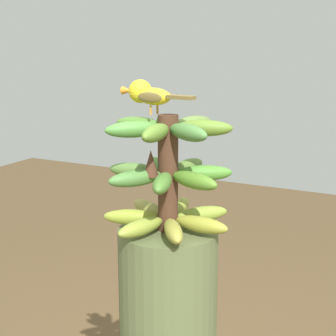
# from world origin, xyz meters

# --- Properties ---
(banana_bunch) EXTENTS (0.31, 0.31, 0.27)m
(banana_bunch) POSITION_xyz_m (-0.00, 0.00, 1.12)
(banana_bunch) COLOR #4C2D1E
(banana_bunch) RESTS_ON banana_tree
(perched_bird) EXTENTS (0.06, 0.19, 0.08)m
(perched_bird) POSITION_xyz_m (-0.00, 0.05, 1.30)
(perched_bird) COLOR #C68933
(perched_bird) RESTS_ON banana_bunch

